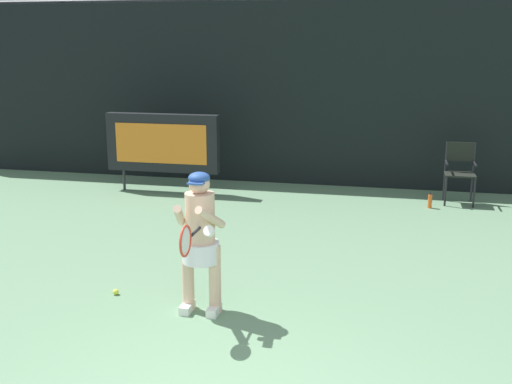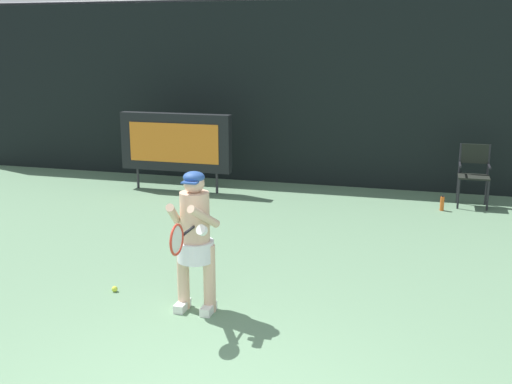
% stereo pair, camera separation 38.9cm
% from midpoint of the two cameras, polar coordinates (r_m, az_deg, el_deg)
% --- Properties ---
extents(backdrop_screen, '(18.00, 0.12, 3.66)m').
position_cam_midpoint_polar(backdrop_screen, '(12.35, 9.75, 8.74)').
color(backdrop_screen, black).
rests_on(backdrop_screen, ground).
extents(scoreboard, '(2.20, 0.21, 1.50)m').
position_cam_midpoint_polar(scoreboard, '(11.98, -6.47, 4.55)').
color(scoreboard, black).
rests_on(scoreboard, ground).
extents(umpire_chair, '(0.52, 0.44, 1.08)m').
position_cam_midpoint_polar(umpire_chair, '(11.54, 20.27, 1.77)').
color(umpire_chair, black).
rests_on(umpire_chair, ground).
extents(water_bottle, '(0.07, 0.07, 0.27)m').
position_cam_midpoint_polar(water_bottle, '(11.15, 17.66, -1.02)').
color(water_bottle, orange).
rests_on(water_bottle, ground).
extents(tennis_player, '(0.53, 0.61, 1.53)m').
position_cam_midpoint_polar(tennis_player, '(6.54, -3.93, -4.00)').
color(tennis_player, white).
rests_on(tennis_player, ground).
extents(tennis_racket, '(0.03, 0.60, 0.31)m').
position_cam_midpoint_polar(tennis_racket, '(5.99, -5.36, -4.34)').
color(tennis_racket, black).
extents(tennis_ball_loose, '(0.07, 0.07, 0.07)m').
position_cam_midpoint_polar(tennis_ball_loose, '(7.41, -11.37, -8.73)').
color(tennis_ball_loose, '#CCDB3D').
rests_on(tennis_ball_loose, ground).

